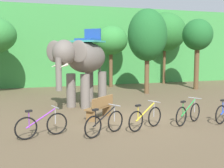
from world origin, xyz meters
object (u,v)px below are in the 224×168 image
at_px(bike_purple, 42,125).
at_px(wooden_bench, 100,107).
at_px(bike_yellow, 146,118).
at_px(elephant, 84,61).
at_px(bike_black, 105,123).
at_px(tree_far_right, 147,35).
at_px(tree_far_left, 198,36).
at_px(tree_right, 111,41).
at_px(bike_green, 188,113).
at_px(tree_center, 165,32).

xyz_separation_m(bike_purple, wooden_bench, (2.42, 1.82, 0.09)).
relative_size(bike_yellow, wooden_bench, 1.13).
bearing_deg(wooden_bench, elephant, 89.88).
xyz_separation_m(bike_purple, bike_black, (1.93, -0.38, 0.00)).
height_order(elephant, bike_yellow, elephant).
bearing_deg(bike_purple, tree_far_right, 46.44).
bearing_deg(tree_far_left, tree_right, 149.70).
bearing_deg(bike_purple, wooden_bench, 36.89).
xyz_separation_m(elephant, bike_black, (-0.50, -5.09, -1.82)).
xyz_separation_m(bike_green, wooden_bench, (-2.85, 1.81, 0.09)).
relative_size(elephant, wooden_bench, 2.73).
xyz_separation_m(tree_far_right, bike_purple, (-7.07, -7.44, -3.23)).
bearing_deg(bike_yellow, bike_green, 5.42).
bearing_deg(tree_center, bike_black, -125.46).
bearing_deg(bike_yellow, tree_right, 77.65).
xyz_separation_m(tree_far_left, bike_yellow, (-7.76, -8.38, -3.30)).
xyz_separation_m(bike_black, bike_yellow, (1.53, 0.21, 0.00)).
xyz_separation_m(tree_far_right, wooden_bench, (-4.65, -5.62, -3.13)).
xyz_separation_m(bike_black, bike_green, (3.34, 0.39, 0.00)).
relative_size(tree_right, bike_yellow, 2.85).
bearing_deg(tree_far_right, bike_green, -103.64).
distance_m(tree_far_right, bike_green, 8.30).
height_order(tree_center, elephant, tree_center).
bearing_deg(tree_far_right, tree_center, 51.23).
xyz_separation_m(tree_far_left, bike_green, (-5.95, -8.21, -3.30)).
height_order(bike_black, bike_green, same).
distance_m(tree_right, bike_green, 11.69).
relative_size(tree_far_left, bike_yellow, 3.09).
height_order(elephant, bike_black, elephant).
relative_size(tree_far_right, bike_green, 3.40).
bearing_deg(wooden_bench, tree_far_left, 36.02).
relative_size(tree_right, bike_black, 2.90).
height_order(elephant, bike_green, elephant).
bearing_deg(elephant, bike_green, -58.88).
relative_size(tree_far_left, bike_black, 3.14).
bearing_deg(tree_far_left, bike_yellow, -132.80).
bearing_deg(tree_far_right, bike_purple, -133.56).
xyz_separation_m(bike_black, wooden_bench, (0.49, 2.20, 0.09)).
bearing_deg(bike_green, tree_far_right, 76.36).
height_order(tree_far_left, bike_yellow, tree_far_left).
height_order(tree_right, tree_far_left, tree_far_left).
distance_m(bike_black, bike_green, 3.36).
xyz_separation_m(tree_center, bike_green, (-5.54, -12.08, -3.78)).
bearing_deg(tree_right, bike_purple, -117.87).
height_order(tree_center, bike_yellow, tree_center).
height_order(tree_right, bike_yellow, tree_right).
distance_m(tree_center, wooden_bench, 13.76).
bearing_deg(wooden_bench, tree_center, 50.77).
xyz_separation_m(tree_far_right, tree_center, (3.74, 4.65, 0.56)).
xyz_separation_m(tree_far_right, bike_green, (-1.80, -7.43, -3.23)).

